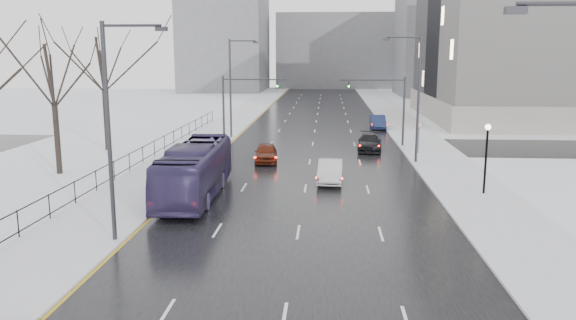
% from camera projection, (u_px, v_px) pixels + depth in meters
% --- Properties ---
extents(road, '(16.00, 150.00, 0.04)m').
position_uv_depth(road, '(315.00, 129.00, 64.61)').
color(road, black).
rests_on(road, ground).
extents(cross_road, '(130.00, 10.00, 0.04)m').
position_uv_depth(cross_road, '(312.00, 146.00, 52.85)').
color(cross_road, black).
rests_on(cross_road, ground).
extents(sidewalk_left, '(5.00, 150.00, 0.16)m').
position_uv_depth(sidewalk_left, '(225.00, 127.00, 65.31)').
color(sidewalk_left, silver).
rests_on(sidewalk_left, ground).
extents(sidewalk_right, '(5.00, 150.00, 0.16)m').
position_uv_depth(sidewalk_right, '(407.00, 129.00, 63.88)').
color(sidewalk_right, silver).
rests_on(sidewalk_right, ground).
extents(park_strip, '(14.00, 150.00, 0.12)m').
position_uv_depth(park_strip, '(145.00, 127.00, 65.96)').
color(park_strip, white).
rests_on(park_strip, ground).
extents(tree_park_d, '(8.75, 8.75, 12.50)m').
position_uv_depth(tree_park_d, '(60.00, 175.00, 40.35)').
color(tree_park_d, black).
rests_on(tree_park_d, ground).
extents(tree_park_e, '(9.45, 9.45, 13.50)m').
position_uv_depth(tree_park_e, '(108.00, 151.00, 50.18)').
color(tree_park_e, black).
rests_on(tree_park_e, ground).
extents(iron_fence, '(0.06, 70.00, 1.30)m').
position_uv_depth(iron_fence, '(102.00, 176.00, 35.94)').
color(iron_fence, black).
rests_on(iron_fence, sidewalk_left).
extents(streetlight_r_mid, '(2.95, 0.25, 10.00)m').
position_uv_depth(streetlight_r_mid, '(416.00, 92.00, 43.41)').
color(streetlight_r_mid, '#2D2D33').
rests_on(streetlight_r_mid, ground).
extents(streetlight_l_near, '(2.95, 0.25, 10.00)m').
position_uv_depth(streetlight_l_near, '(113.00, 122.00, 24.92)').
color(streetlight_l_near, '#2D2D33').
rests_on(streetlight_l_near, ground).
extents(streetlight_l_far, '(2.95, 0.25, 10.00)m').
position_uv_depth(streetlight_l_far, '(233.00, 83.00, 56.27)').
color(streetlight_l_far, '#2D2D33').
rests_on(streetlight_l_far, ground).
extents(lamppost_r_mid, '(0.36, 0.36, 4.28)m').
position_uv_depth(lamppost_r_mid, '(487.00, 149.00, 33.92)').
color(lamppost_r_mid, black).
rests_on(lamppost_r_mid, sidewalk_right).
extents(mast_signal_right, '(6.10, 0.33, 6.50)m').
position_uv_depth(mast_signal_right, '(392.00, 103.00, 51.58)').
color(mast_signal_right, '#2D2D33').
rests_on(mast_signal_right, ground).
extents(mast_signal_left, '(6.10, 0.33, 6.50)m').
position_uv_depth(mast_signal_left, '(235.00, 102.00, 52.58)').
color(mast_signal_left, '#2D2D33').
rests_on(mast_signal_left, ground).
extents(no_uturn_sign, '(0.60, 0.06, 2.70)m').
position_uv_depth(no_uturn_sign, '(419.00, 128.00, 47.88)').
color(no_uturn_sign, '#2D2D33').
rests_on(no_uturn_sign, sidewalk_right).
extents(bldg_far_right, '(24.00, 20.00, 22.00)m').
position_uv_depth(bldg_far_right, '(459.00, 41.00, 114.52)').
color(bldg_far_right, slate).
rests_on(bldg_far_right, ground).
extents(bldg_far_left, '(18.00, 22.00, 28.00)m').
position_uv_depth(bldg_far_left, '(225.00, 29.00, 127.16)').
color(bldg_far_left, slate).
rests_on(bldg_far_left, ground).
extents(bldg_far_center, '(30.00, 18.00, 18.00)m').
position_uv_depth(bldg_far_center, '(338.00, 51.00, 141.03)').
color(bldg_far_center, slate).
rests_on(bldg_far_center, ground).
extents(bus, '(3.03, 11.70, 3.24)m').
position_uv_depth(bus, '(195.00, 170.00, 33.91)').
color(bus, '#362C57').
rests_on(bus, road).
extents(sedan_center_near, '(2.15, 4.53, 1.50)m').
position_uv_depth(sedan_center_near, '(266.00, 153.00, 44.84)').
color(sedan_center_near, '#551D0E').
rests_on(sedan_center_near, road).
extents(sedan_right_near, '(1.78, 4.67, 1.52)m').
position_uv_depth(sedan_right_near, '(330.00, 171.00, 37.82)').
color(sedan_right_near, silver).
rests_on(sedan_right_near, road).
extents(sedan_right_far, '(2.50, 5.28, 1.49)m').
position_uv_depth(sedan_right_far, '(370.00, 142.00, 50.10)').
color(sedan_right_far, black).
rests_on(sedan_right_far, road).
extents(sedan_right_distant, '(1.66, 4.69, 1.54)m').
position_uv_depth(sedan_right_distant, '(378.00, 122.00, 64.47)').
color(sedan_right_distant, '#19244D').
rests_on(sedan_right_distant, road).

